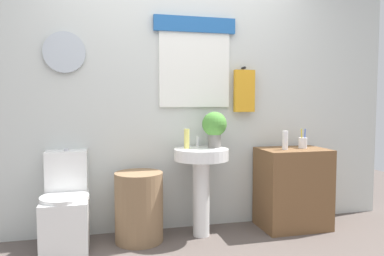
# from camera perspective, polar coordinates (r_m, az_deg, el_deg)

# --- Properties ---
(back_wall) EXTENTS (4.40, 0.18, 2.60)m
(back_wall) POSITION_cam_1_polar(r_m,az_deg,el_deg) (3.44, -2.68, 5.97)
(back_wall) COLOR silver
(back_wall) RESTS_ON ground_plane
(toilet) EXTENTS (0.38, 0.51, 0.80)m
(toilet) POSITION_cam_1_polar(r_m,az_deg,el_deg) (3.24, -19.12, -12.06)
(toilet) COLOR white
(toilet) RESTS_ON ground_plane
(laundry_hamper) EXTENTS (0.41, 0.41, 0.60)m
(laundry_hamper) POSITION_cam_1_polar(r_m,az_deg,el_deg) (3.21, -8.30, -12.13)
(laundry_hamper) COLOR #846647
(laundry_hamper) RESTS_ON ground_plane
(pedestal_sink) EXTENTS (0.48, 0.48, 0.78)m
(pedestal_sink) POSITION_cam_1_polar(r_m,az_deg,el_deg) (3.24, 1.45, -6.85)
(pedestal_sink) COLOR white
(pedestal_sink) RESTS_ON ground_plane
(faucet) EXTENTS (0.03, 0.03, 0.10)m
(faucet) POSITION_cam_1_polar(r_m,az_deg,el_deg) (3.32, 0.91, -2.14)
(faucet) COLOR silver
(faucet) RESTS_ON pedestal_sink
(wooden_cabinet) EXTENTS (0.63, 0.44, 0.75)m
(wooden_cabinet) POSITION_cam_1_polar(r_m,az_deg,el_deg) (3.63, 15.48, -9.06)
(wooden_cabinet) COLOR brown
(wooden_cabinet) RESTS_ON ground_plane
(soap_bottle) EXTENTS (0.05, 0.05, 0.17)m
(soap_bottle) POSITION_cam_1_polar(r_m,az_deg,el_deg) (3.22, -0.83, -1.68)
(soap_bottle) COLOR #DBD166
(soap_bottle) RESTS_ON pedestal_sink
(potted_plant) EXTENTS (0.22, 0.22, 0.32)m
(potted_plant) POSITION_cam_1_polar(r_m,az_deg,el_deg) (3.29, 3.54, 0.29)
(potted_plant) COLOR slate
(potted_plant) RESTS_ON pedestal_sink
(lotion_bottle) EXTENTS (0.05, 0.05, 0.17)m
(lotion_bottle) POSITION_cam_1_polar(r_m,az_deg,el_deg) (3.46, 14.37, -1.87)
(lotion_bottle) COLOR white
(lotion_bottle) RESTS_ON wooden_cabinet
(toothbrush_cup) EXTENTS (0.08, 0.08, 0.19)m
(toothbrush_cup) POSITION_cam_1_polar(r_m,az_deg,el_deg) (3.63, 16.97, -2.21)
(toothbrush_cup) COLOR silver
(toothbrush_cup) RESTS_ON wooden_cabinet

